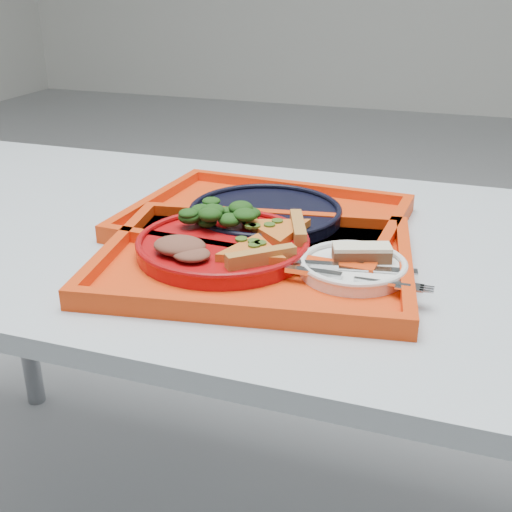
# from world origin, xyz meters

# --- Properties ---
(table) EXTENTS (1.60, 0.80, 0.75)m
(table) POSITION_xyz_m (0.00, 0.00, 0.68)
(table) COLOR #ACB7C1
(table) RESTS_ON ground
(tray_main) EXTENTS (0.50, 0.42, 0.01)m
(tray_main) POSITION_xyz_m (0.11, -0.12, 0.76)
(tray_main) COLOR red
(tray_main) RESTS_ON table
(tray_far) EXTENTS (0.47, 0.37, 0.01)m
(tray_far) POSITION_xyz_m (0.07, 0.05, 0.76)
(tray_far) COLOR red
(tray_far) RESTS_ON table
(dinner_plate) EXTENTS (0.26, 0.26, 0.02)m
(dinner_plate) POSITION_xyz_m (0.05, -0.11, 0.77)
(dinner_plate) COLOR #990A0C
(dinner_plate) RESTS_ON tray_main
(side_plate) EXTENTS (0.15, 0.15, 0.01)m
(side_plate) POSITION_xyz_m (0.25, -0.12, 0.77)
(side_plate) COLOR white
(side_plate) RESTS_ON tray_main
(navy_plate) EXTENTS (0.26, 0.26, 0.02)m
(navy_plate) POSITION_xyz_m (0.07, 0.05, 0.77)
(navy_plate) COLOR black
(navy_plate) RESTS_ON tray_far
(pizza_slice_a) EXTENTS (0.15, 0.15, 0.02)m
(pizza_slice_a) POSITION_xyz_m (0.11, -0.15, 0.79)
(pizza_slice_a) COLOR orange
(pizza_slice_a) RESTS_ON dinner_plate
(pizza_slice_b) EXTENTS (0.15, 0.14, 0.02)m
(pizza_slice_b) POSITION_xyz_m (0.12, -0.05, 0.79)
(pizza_slice_b) COLOR orange
(pizza_slice_b) RESTS_ON dinner_plate
(salad_heap) EXTENTS (0.10, 0.09, 0.05)m
(salad_heap) POSITION_xyz_m (0.03, -0.04, 0.80)
(salad_heap) COLOR black
(salad_heap) RESTS_ON dinner_plate
(meat_portion) EXTENTS (0.08, 0.06, 0.02)m
(meat_portion) POSITION_xyz_m (0.01, -0.17, 0.79)
(meat_portion) COLOR brown
(meat_portion) RESTS_ON dinner_plate
(dessert_bar) EXTENTS (0.09, 0.06, 0.02)m
(dessert_bar) POSITION_xyz_m (0.26, -0.10, 0.79)
(dessert_bar) COLOR #4A2818
(dessert_bar) RESTS_ON side_plate
(knife) EXTENTS (0.18, 0.05, 0.01)m
(knife) POSITION_xyz_m (0.25, -0.14, 0.78)
(knife) COLOR silver
(knife) RESTS_ON side_plate
(fork) EXTENTS (0.19, 0.02, 0.01)m
(fork) POSITION_xyz_m (0.26, -0.17, 0.78)
(fork) COLOR silver
(fork) RESTS_ON side_plate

